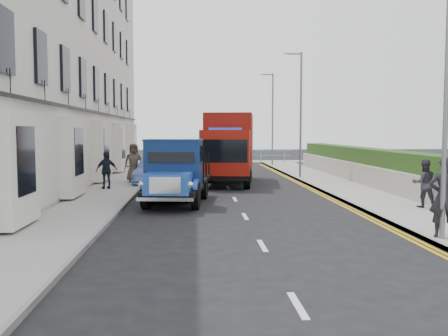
# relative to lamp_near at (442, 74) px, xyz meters

# --- Properties ---
(ground) EXTENTS (120.00, 120.00, 0.00)m
(ground) POSITION_rel_lamp_near_xyz_m (-4.18, 2.00, -4.00)
(ground) COLOR black
(ground) RESTS_ON ground
(pavement_west) EXTENTS (2.40, 38.00, 0.12)m
(pavement_west) POSITION_rel_lamp_near_xyz_m (-9.38, 11.00, -3.94)
(pavement_west) COLOR gray
(pavement_west) RESTS_ON ground
(pavement_east) EXTENTS (2.60, 38.00, 0.12)m
(pavement_east) POSITION_rel_lamp_near_xyz_m (1.12, 11.00, -3.94)
(pavement_east) COLOR gray
(pavement_east) RESTS_ON ground
(promenade) EXTENTS (30.00, 2.50, 0.12)m
(promenade) POSITION_rel_lamp_near_xyz_m (-4.18, 31.00, -3.94)
(promenade) COLOR gray
(promenade) RESTS_ON ground
(sea_plane) EXTENTS (120.00, 120.00, 0.00)m
(sea_plane) POSITION_rel_lamp_near_xyz_m (-4.18, 62.00, -4.00)
(sea_plane) COLOR #4E636B
(sea_plane) RESTS_ON ground
(terrace_west) EXTENTS (6.31, 30.20, 14.25)m
(terrace_west) POSITION_rel_lamp_near_xyz_m (-13.65, 15.00, 3.17)
(terrace_west) COLOR silver
(terrace_west) RESTS_ON ground
(garden_east) EXTENTS (1.45, 28.00, 1.75)m
(garden_east) POSITION_rel_lamp_near_xyz_m (3.03, 11.00, -3.10)
(garden_east) COLOR #B2AD9E
(garden_east) RESTS_ON ground
(seafront_railing) EXTENTS (13.00, 0.08, 1.11)m
(seafront_railing) POSITION_rel_lamp_near_xyz_m (-4.18, 30.20, -3.42)
(seafront_railing) COLOR #59B2A5
(seafront_railing) RESTS_ON ground
(lamp_near) EXTENTS (1.23, 0.18, 7.00)m
(lamp_near) POSITION_rel_lamp_near_xyz_m (0.00, 0.00, 0.00)
(lamp_near) COLOR slate
(lamp_near) RESTS_ON ground
(lamp_mid) EXTENTS (1.23, 0.18, 7.00)m
(lamp_mid) POSITION_rel_lamp_near_xyz_m (0.00, 16.00, 0.00)
(lamp_mid) COLOR slate
(lamp_mid) RESTS_ON ground
(lamp_far) EXTENTS (1.23, 0.18, 7.00)m
(lamp_far) POSITION_rel_lamp_near_xyz_m (0.00, 26.00, 0.00)
(lamp_far) COLOR slate
(lamp_far) RESTS_ON ground
(bedford_lorry) EXTENTS (2.50, 5.14, 2.35)m
(bedford_lorry) POSITION_rel_lamp_near_xyz_m (-6.46, 6.41, -2.92)
(bedford_lorry) COLOR black
(bedford_lorry) RESTS_ON ground
(red_lorry) EXTENTS (3.17, 7.07, 3.58)m
(red_lorry) POSITION_rel_lamp_near_xyz_m (-3.96, 14.35, -2.09)
(red_lorry) COLOR black
(red_lorry) RESTS_ON ground
(parked_car_front) EXTENTS (1.89, 4.26, 1.42)m
(parked_car_front) POSITION_rel_lamp_near_xyz_m (-6.78, 8.42, -3.29)
(parked_car_front) COLOR black
(parked_car_front) RESTS_ON ground
(parked_car_mid) EXTENTS (1.82, 3.97, 1.26)m
(parked_car_mid) POSITION_rel_lamp_near_xyz_m (-7.78, 13.58, -3.37)
(parked_car_mid) COLOR #5A75C2
(parked_car_mid) RESTS_ON ground
(parked_car_rear) EXTENTS (2.62, 5.32, 1.49)m
(parked_car_rear) POSITION_rel_lamp_near_xyz_m (-6.78, 14.45, -3.25)
(parked_car_rear) COLOR #BBBABF
(parked_car_rear) RESTS_ON ground
(seafront_car_left) EXTENTS (2.72, 5.74, 1.58)m
(seafront_car_left) POSITION_rel_lamp_near_xyz_m (-6.98, 28.35, -3.21)
(seafront_car_left) COLOR black
(seafront_car_left) RESTS_ON ground
(seafront_car_right) EXTENTS (2.73, 4.09, 1.29)m
(seafront_car_right) POSITION_rel_lamp_near_xyz_m (-2.92, 28.24, -3.35)
(seafront_car_right) COLOR silver
(seafront_car_right) RESTS_ON ground
(pedestrian_east_near) EXTENTS (0.84, 0.71, 1.95)m
(pedestrian_east_near) POSITION_rel_lamp_near_xyz_m (0.22, 0.11, -2.90)
(pedestrian_east_near) COLOR black
(pedestrian_east_near) RESTS_ON pavement_east
(pedestrian_east_far) EXTENTS (0.87, 0.72, 1.62)m
(pedestrian_east_far) POSITION_rel_lamp_near_xyz_m (1.92, 4.79, -3.07)
(pedestrian_east_far) COLOR #302C36
(pedestrian_east_far) RESTS_ON pavement_east
(pedestrian_west_near) EXTENTS (1.04, 0.78, 1.64)m
(pedestrian_west_near) POSITION_rel_lamp_near_xyz_m (-9.65, 10.87, -3.06)
(pedestrian_west_near) COLOR black
(pedestrian_west_near) RESTS_ON pavement_west
(pedestrian_west_far) EXTENTS (1.02, 0.73, 1.94)m
(pedestrian_west_far) POSITION_rel_lamp_near_xyz_m (-8.81, 13.85, -2.91)
(pedestrian_west_far) COLOR #433730
(pedestrian_west_far) RESTS_ON pavement_west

